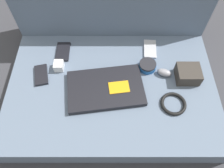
% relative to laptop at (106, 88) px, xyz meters
% --- Properties ---
extents(ground_plane, '(8.00, 8.00, 0.00)m').
position_rel_laptop_xyz_m(ground_plane, '(0.03, 0.02, -0.12)').
color(ground_plane, '#38383D').
extents(couch_seat, '(0.96, 0.63, 0.11)m').
position_rel_laptop_xyz_m(couch_seat, '(0.03, 0.02, -0.07)').
color(couch_seat, slate).
rests_on(couch_seat, ground_plane).
extents(couch_backrest, '(0.96, 0.20, 0.42)m').
position_rel_laptop_xyz_m(couch_backrest, '(0.03, 0.43, 0.09)').
color(couch_backrest, slate).
rests_on(couch_backrest, ground_plane).
extents(laptop, '(0.36, 0.25, 0.03)m').
position_rel_laptop_xyz_m(laptop, '(0.00, 0.00, 0.00)').
color(laptop, black).
rests_on(laptop, couch_seat).
extents(computer_mouse, '(0.08, 0.06, 0.03)m').
position_rel_laptop_xyz_m(computer_mouse, '(0.27, 0.08, 0.00)').
color(computer_mouse, gray).
rests_on(computer_mouse, couch_seat).
extents(speaker_puck, '(0.08, 0.08, 0.03)m').
position_rel_laptop_xyz_m(speaker_puck, '(0.20, 0.12, 0.00)').
color(speaker_puck, '#1E569E').
rests_on(speaker_puck, couch_seat).
extents(phone_silver, '(0.08, 0.12, 0.01)m').
position_rel_laptop_xyz_m(phone_silver, '(-0.30, 0.08, -0.01)').
color(phone_silver, black).
rests_on(phone_silver, couch_seat).
extents(phone_black, '(0.07, 0.12, 0.01)m').
position_rel_laptop_xyz_m(phone_black, '(-0.22, 0.22, -0.01)').
color(phone_black, black).
rests_on(phone_black, couch_seat).
extents(phone_small, '(0.07, 0.12, 0.01)m').
position_rel_laptop_xyz_m(phone_small, '(0.22, 0.24, -0.01)').
color(phone_small, '#B7B7BC').
rests_on(phone_small, couch_seat).
extents(camera_pouch, '(0.11, 0.10, 0.06)m').
position_rel_laptop_xyz_m(camera_pouch, '(0.38, 0.06, 0.02)').
color(camera_pouch, '#38332D').
rests_on(camera_pouch, couch_seat).
extents(charger_brick, '(0.04, 0.05, 0.04)m').
position_rel_laptop_xyz_m(charger_brick, '(-0.23, 0.12, 0.01)').
color(charger_brick, silver).
rests_on(charger_brick, couch_seat).
extents(cable_coil, '(0.11, 0.11, 0.01)m').
position_rel_laptop_xyz_m(cable_coil, '(0.29, -0.08, -0.00)').
color(cable_coil, black).
rests_on(cable_coil, couch_seat).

